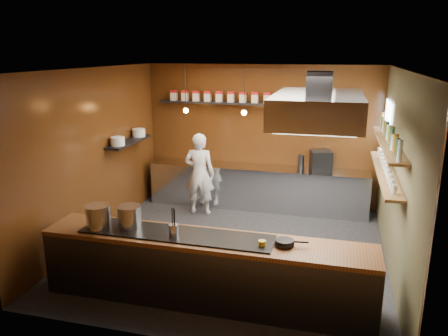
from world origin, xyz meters
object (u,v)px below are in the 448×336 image
(extractor_hood, at_px, (318,108))
(stockpot_small, at_px, (129,217))
(chef, at_px, (200,174))
(espresso_machine, at_px, (321,160))
(stockpot_large, at_px, (98,217))

(extractor_hood, xyz_separation_m, stockpot_small, (-2.38, -1.17, -1.41))
(stockpot_small, distance_m, chef, 3.11)
(stockpot_small, distance_m, espresso_machine, 4.49)
(extractor_hood, xyz_separation_m, stockpot_large, (-2.78, -1.29, -1.41))
(extractor_hood, xyz_separation_m, espresso_machine, (0.00, 2.64, -1.40))
(stockpot_small, bearing_deg, espresso_machine, 57.94)
(extractor_hood, xyz_separation_m, chef, (-2.38, 1.93, -1.66))
(stockpot_large, height_order, stockpot_small, stockpot_large)
(extractor_hood, bearing_deg, stockpot_small, -153.91)
(stockpot_large, xyz_separation_m, chef, (0.40, 3.23, -0.26))
(stockpot_small, xyz_separation_m, chef, (0.01, 3.10, -0.25))
(extractor_hood, height_order, stockpot_large, extractor_hood)
(stockpot_large, relative_size, chef, 0.20)
(stockpot_large, distance_m, chef, 3.26)
(stockpot_small, bearing_deg, chef, 89.89)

